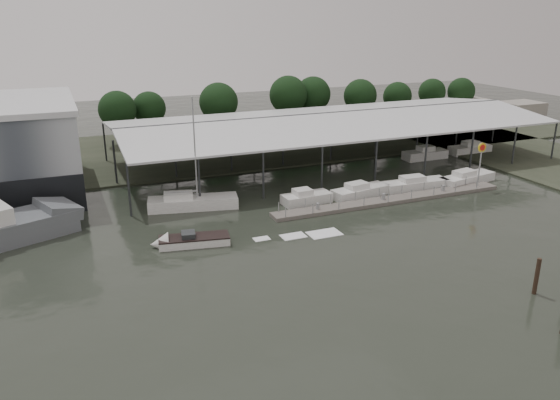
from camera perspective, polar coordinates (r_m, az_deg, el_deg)
name	(u,v)px	position (r m, az deg, el deg)	size (l,w,h in m)	color
ground	(307,260)	(46.05, 2.80, -6.30)	(200.00, 200.00, 0.00)	#272C24
land_strip_far	(187,150)	(83.86, -9.66, 5.19)	(140.00, 30.00, 0.30)	#383D2D
covered_boat_shed	(332,118)	(75.56, 5.44, 8.55)	(58.24, 24.00, 6.96)	silver
floating_dock	(391,200)	(61.10, 11.52, 0.00)	(28.00, 2.00, 1.40)	#635E57
shell_fuel_sign	(481,157)	(67.39, 20.26, 4.28)	(1.10, 0.18, 5.55)	#95989A
distant_commercial_buildings	(483,110)	(114.15, 20.44, 8.78)	(22.00, 8.00, 4.00)	gray
white_sailboat	(192,202)	(58.49, -9.23, -0.26)	(9.71, 4.50, 11.95)	white
speedboat_underway	(188,241)	(49.37, -9.62, -4.26)	(17.82, 5.13, 2.00)	white
moored_cruiser_0	(306,198)	(59.39, 2.74, 0.24)	(5.54, 2.46, 1.70)	white
moored_cruiser_1	(360,191)	(62.17, 8.35, 0.92)	(7.24, 3.28, 1.70)	white
moored_cruiser_2	(415,184)	(66.05, 13.93, 1.63)	(8.12, 2.66, 1.70)	white
moored_cruiser_3	(467,178)	(70.18, 18.92, 2.16)	(8.09, 3.55, 1.70)	white
horizon_tree_line	(303,98)	(95.87, 2.43, 10.61)	(70.39, 9.93, 9.70)	black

